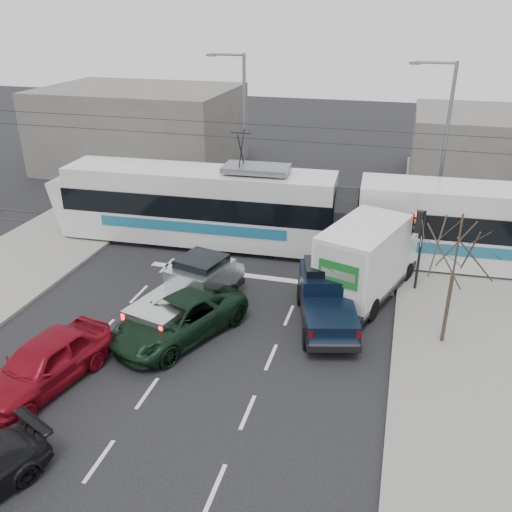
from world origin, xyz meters
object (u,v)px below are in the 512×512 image
(bare_tree, at_px, (457,251))
(navy_pickup, at_px, (326,296))
(street_lamp_far, at_px, (242,122))
(traffic_signal, at_px, (419,233))
(tram, at_px, (345,216))
(silver_pickup, at_px, (192,288))
(street_lamp_near, at_px, (442,140))
(red_car, at_px, (44,363))
(box_truck, at_px, (368,260))
(green_car, at_px, (179,318))

(bare_tree, xyz_separation_m, navy_pickup, (-4.45, 0.54, -2.71))
(street_lamp_far, bearing_deg, traffic_signal, -41.72)
(street_lamp_far, bearing_deg, tram, -42.14)
(street_lamp_far, distance_m, navy_pickup, 15.43)
(navy_pickup, bearing_deg, bare_tree, -21.85)
(silver_pickup, bearing_deg, bare_tree, 15.53)
(traffic_signal, bearing_deg, street_lamp_near, 83.59)
(street_lamp_near, distance_m, navy_pickup, 12.40)
(street_lamp_far, bearing_deg, red_car, -92.63)
(bare_tree, distance_m, navy_pickup, 5.24)
(traffic_signal, bearing_deg, tram, 139.17)
(bare_tree, xyz_separation_m, traffic_signal, (-1.13, 4.00, -1.05))
(bare_tree, height_order, red_car, bare_tree)
(traffic_signal, distance_m, box_truck, 2.41)
(silver_pickup, relative_size, red_car, 1.24)
(bare_tree, xyz_separation_m, green_car, (-9.58, -2.08, -3.02))
(traffic_signal, xyz_separation_m, box_truck, (-1.96, -0.92, -1.05))
(traffic_signal, height_order, box_truck, traffic_signal)
(tram, bearing_deg, box_truck, -72.03)
(street_lamp_far, height_order, box_truck, street_lamp_far)
(street_lamp_near, xyz_separation_m, tram, (-4.26, -4.55, -3.01))
(red_car, bearing_deg, navy_pickup, 50.59)
(street_lamp_near, bearing_deg, box_truck, -108.42)
(silver_pickup, height_order, navy_pickup, navy_pickup)
(bare_tree, relative_size, traffic_signal, 1.39)
(bare_tree, xyz_separation_m, box_truck, (-3.09, 3.08, -2.10))
(bare_tree, relative_size, box_truck, 0.69)
(red_car, bearing_deg, silver_pickup, 75.59)
(street_lamp_near, relative_size, tram, 0.31)
(traffic_signal, xyz_separation_m, street_lamp_far, (-10.66, 9.50, 2.37))
(street_lamp_far, bearing_deg, silver_pickup, -81.73)
(bare_tree, distance_m, silver_pickup, 10.17)
(green_car, bearing_deg, bare_tree, 36.73)
(traffic_signal, height_order, silver_pickup, traffic_signal)
(traffic_signal, bearing_deg, street_lamp_far, 138.28)
(street_lamp_near, xyz_separation_m, street_lamp_far, (-11.50, 2.00, 0.00))
(street_lamp_near, relative_size, silver_pickup, 1.46)
(street_lamp_near, height_order, navy_pickup, street_lamp_near)
(tram, distance_m, green_car, 10.43)
(bare_tree, xyz_separation_m, tram, (-4.55, 6.95, -1.69))
(traffic_signal, relative_size, silver_pickup, 0.58)
(street_lamp_near, relative_size, red_car, 1.80)
(green_car, bearing_deg, street_lamp_near, 80.08)
(navy_pickup, distance_m, green_car, 5.77)
(box_truck, bearing_deg, tram, 128.94)
(tram, xyz_separation_m, box_truck, (1.45, -3.88, -0.41))
(bare_tree, height_order, box_truck, bare_tree)
(tram, relative_size, box_truck, 4.02)
(street_lamp_near, bearing_deg, tram, -133.12)
(street_lamp_near, xyz_separation_m, red_car, (-12.39, -17.46, -4.26))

